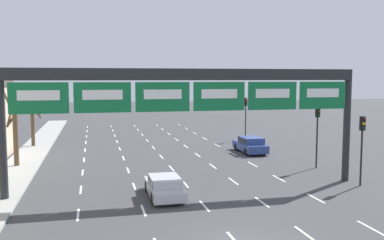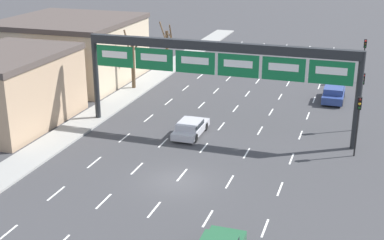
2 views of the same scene
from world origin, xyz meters
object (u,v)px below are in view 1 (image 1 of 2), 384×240
sign_gantry (190,90)px  traffic_light_near_gantry (246,110)px  traffic_light_mid_block (362,136)px  traffic_light_far_end (317,124)px  car_silver (164,186)px  tree_bare_closest (15,130)px  car_blue (250,144)px  tree_bare_second (33,121)px

sign_gantry → traffic_light_near_gantry: bearing=61.2°
traffic_light_mid_block → traffic_light_far_end: traffic_light_far_end is taller
car_silver → tree_bare_closest: (-9.85, 10.83, 2.25)m
traffic_light_mid_block → tree_bare_closest: 25.09m
car_blue → tree_bare_closest: tree_bare_closest is taller
tree_bare_second → traffic_light_mid_block: bearing=-43.0°
traffic_light_far_end → traffic_light_mid_block: bearing=-90.5°
tree_bare_closest → car_blue: bearing=6.0°
sign_gantry → traffic_light_near_gantry: 22.51m
car_blue → traffic_light_far_end: bearing=-71.5°
sign_gantry → car_silver: sign_gantry is taller
tree_bare_closest → traffic_light_mid_block: bearing=-26.2°
car_silver → tree_bare_closest: tree_bare_closest is taller
car_silver → traffic_light_near_gantry: traffic_light_near_gantry is taller
traffic_light_mid_block → tree_bare_closest: size_ratio=0.75×
traffic_light_mid_block → tree_bare_closest: bearing=153.8°
traffic_light_mid_block → tree_bare_second: tree_bare_second is taller
tree_bare_closest → sign_gantry: bearing=-39.6°
traffic_light_near_gantry → tree_bare_closest: (-22.41, -9.94, -0.44)m
traffic_light_far_end → tree_bare_closest: size_ratio=0.81×
car_blue → traffic_light_near_gantry: traffic_light_near_gantry is taller
car_silver → tree_bare_second: (-9.78, 20.67, 2.01)m
traffic_light_far_end → tree_bare_second: 27.20m
sign_gantry → traffic_light_mid_block: size_ratio=4.88×
car_silver → traffic_light_mid_block: (12.66, -0.26, 2.53)m
car_blue → tree_bare_second: tree_bare_second is taller
sign_gantry → traffic_light_mid_block: sign_gantry is taller
car_silver → tree_bare_second: bearing=115.3°
sign_gantry → car_silver: 5.88m
sign_gantry → car_silver: (-1.81, -1.18, -5.46)m
traffic_light_far_end → tree_bare_closest: 23.20m
sign_gantry → traffic_light_far_end: bearing=21.1°
tree_bare_closest → tree_bare_second: (0.06, 9.85, -0.23)m
tree_bare_second → car_silver: bearing=-64.7°
car_blue → traffic_light_far_end: (2.52, -7.54, 2.65)m
traffic_light_near_gantry → tree_bare_second: 22.36m
car_silver → car_blue: car_blue is taller
traffic_light_far_end → tree_bare_second: bearing=145.8°
traffic_light_mid_block → traffic_light_far_end: bearing=89.5°
traffic_light_mid_block → tree_bare_closest: tree_bare_closest is taller
car_silver → traffic_light_mid_block: bearing=-1.2°
car_silver → traffic_light_near_gantry: (12.57, 20.77, 2.69)m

